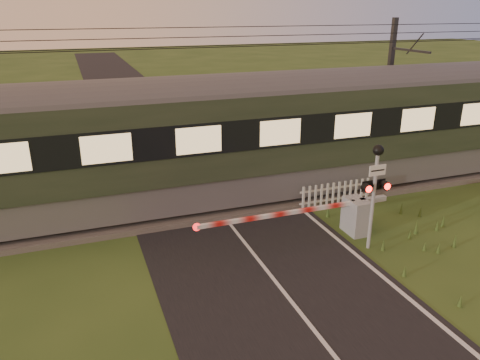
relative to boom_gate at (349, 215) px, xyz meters
name	(u,v)px	position (x,y,z in m)	size (l,w,h in m)	color
ground	(291,302)	(-3.27, -2.67, -0.63)	(160.00, 160.00, 0.00)	#2F4A1C
road	(296,306)	(-3.25, -2.90, -0.62)	(6.00, 140.00, 0.03)	black
track_bed	(213,201)	(-3.27, 3.83, -0.56)	(140.00, 3.40, 0.39)	#47423D
overhead_wires	(209,39)	(-3.27, 3.83, 5.10)	(120.00, 0.62, 0.62)	black
boom_gate	(349,215)	(0.00, 0.00, 0.00)	(6.26, 0.87, 1.15)	gray
crossing_signal	(375,179)	(0.07, -1.01, 1.55)	(0.81, 0.34, 3.17)	gray
picket_fence	(336,195)	(0.70, 1.93, -0.14)	(2.81, 0.08, 0.96)	silver
catenary_mast	(389,89)	(5.64, 6.05, 2.66)	(0.20, 2.45, 6.30)	#2D2D30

